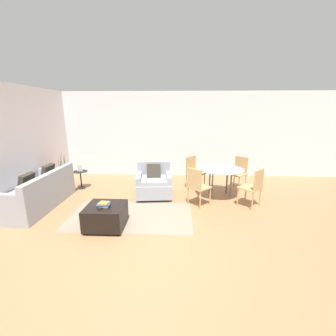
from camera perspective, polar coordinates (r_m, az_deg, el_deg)
ground_plane at (r=4.13m, az=-7.72°, el=-17.12°), size 20.00×20.00×0.00m
wall_back at (r=7.52m, az=-2.77°, el=8.46°), size 12.00×0.06×2.75m
wall_left at (r=6.28m, az=-34.57°, el=4.76°), size 0.06×12.00×2.75m
area_rug at (r=4.90m, az=-9.31°, el=-11.80°), size 2.54×1.46×0.01m
couch at (r=5.94m, az=-30.25°, el=-5.92°), size 0.93×1.98×0.89m
armchair at (r=5.76m, az=-3.58°, el=-3.94°), size 0.95×0.92×0.84m
ottoman at (r=4.46m, az=-15.52°, el=-11.55°), size 0.70×0.68×0.44m
book_stack at (r=4.35m, az=-16.01°, el=-8.88°), size 0.26×0.20×0.08m
tv_remote_primary at (r=4.28m, az=-16.56°, el=-9.78°), size 0.09×0.15×0.01m
tv_remote_secondary at (r=4.48m, az=-17.09°, el=-8.75°), size 0.04×0.14×0.01m
potted_plant at (r=7.12m, az=-24.71°, el=-2.83°), size 0.43×0.43×1.11m
side_table at (r=6.78m, az=-21.30°, el=-1.97°), size 0.39×0.39×0.50m
picture_frame at (r=6.72m, az=-21.49°, el=0.05°), size 0.15×0.07×0.19m
dining_table at (r=5.81m, az=13.18°, el=-0.86°), size 1.16×1.16×0.74m
dining_chair_near_left at (r=5.16m, az=7.40°, el=-4.19°), size 0.59×0.59×0.90m
dining_chair_near_right at (r=5.42m, az=20.94°, el=-4.13°), size 0.59×0.59×0.90m
dining_chair_far_left at (r=6.37m, az=6.46°, el=-0.55°), size 0.59×0.59×0.90m
dining_chair_far_right at (r=6.59m, az=17.56°, el=-0.65°), size 0.59×0.59×0.90m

